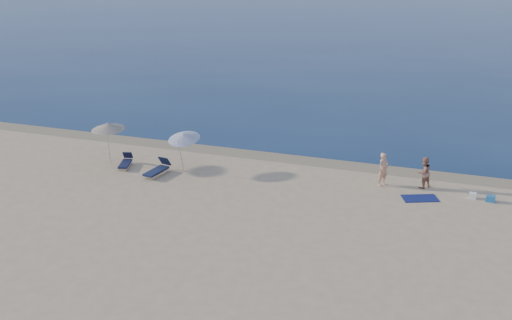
# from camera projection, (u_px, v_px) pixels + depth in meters

# --- Properties ---
(sea) EXTENTS (240.00, 160.00, 0.01)m
(sea) POSITION_uv_depth(u_px,v_px,m) (434.00, 1.00, 106.93)
(sea) COLOR #0B2146
(sea) RESTS_ON ground
(wet_sand_strip) EXTENTS (240.00, 1.60, 0.00)m
(wet_sand_strip) POSITION_uv_depth(u_px,v_px,m) (331.00, 163.00, 35.34)
(wet_sand_strip) COLOR #847254
(wet_sand_strip) RESTS_ON ground
(person_left) EXTENTS (0.70, 0.75, 1.71)m
(person_left) POSITION_uv_depth(u_px,v_px,m) (383.00, 169.00, 32.09)
(person_left) COLOR tan
(person_left) RESTS_ON ground
(person_right) EXTENTS (0.98, 0.99, 1.61)m
(person_right) POSITION_uv_depth(u_px,v_px,m) (424.00, 172.00, 31.83)
(person_right) COLOR #AE745B
(person_right) RESTS_ON ground
(beach_towel) EXTENTS (1.89, 1.48, 0.03)m
(beach_towel) POSITION_uv_depth(u_px,v_px,m) (420.00, 198.00, 30.82)
(beach_towel) COLOR #0F164C
(beach_towel) RESTS_ON ground
(white_bag) EXTENTS (0.34, 0.30, 0.28)m
(white_bag) POSITION_uv_depth(u_px,v_px,m) (473.00, 196.00, 30.79)
(white_bag) COLOR silver
(white_bag) RESTS_ON ground
(blue_cooler) EXTENTS (0.45, 0.34, 0.29)m
(blue_cooler) POSITION_uv_depth(u_px,v_px,m) (491.00, 199.00, 30.44)
(blue_cooler) COLOR #1E64A4
(blue_cooler) RESTS_ON ground
(umbrella_near) EXTENTS (2.02, 2.04, 2.26)m
(umbrella_near) POSITION_uv_depth(u_px,v_px,m) (184.00, 136.00, 33.73)
(umbrella_near) COLOR silver
(umbrella_near) RESTS_ON ground
(umbrella_far) EXTENTS (2.37, 2.38, 2.42)m
(umbrella_far) POSITION_uv_depth(u_px,v_px,m) (108.00, 126.00, 34.54)
(umbrella_far) COLOR silver
(umbrella_far) RESTS_ON ground
(lounger_left) EXTENTS (0.89, 1.59, 0.67)m
(lounger_left) POSITION_uv_depth(u_px,v_px,m) (126.00, 162.00, 34.79)
(lounger_left) COLOR #141A39
(lounger_left) RESTS_ON ground
(lounger_right) EXTENTS (0.86, 1.86, 0.79)m
(lounger_right) POSITION_uv_depth(u_px,v_px,m) (158.00, 169.00, 33.66)
(lounger_right) COLOR #16203E
(lounger_right) RESTS_ON ground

